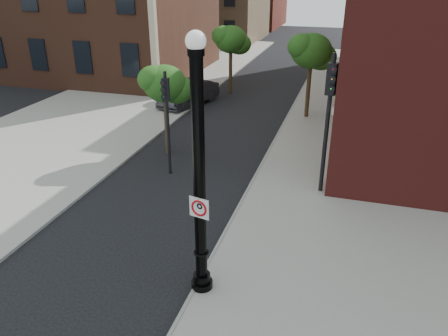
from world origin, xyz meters
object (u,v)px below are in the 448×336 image
(no_parking_sign, at_px, (199,208))
(parked_car, at_px, (189,93))
(traffic_signal_left, at_px, (166,107))
(traffic_signal_right, at_px, (329,103))
(lamppost, at_px, (200,187))

(no_parking_sign, bearing_deg, parked_car, 124.08)
(traffic_signal_left, xyz_separation_m, traffic_signal_right, (6.40, -0.00, 0.70))
(no_parking_sign, xyz_separation_m, traffic_signal_right, (2.54, 6.88, 0.96))
(no_parking_sign, distance_m, traffic_signal_right, 7.40)
(no_parking_sign, xyz_separation_m, parked_car, (-6.73, 16.75, -1.93))
(traffic_signal_right, bearing_deg, traffic_signal_left, -167.86)
(traffic_signal_left, height_order, traffic_signal_right, traffic_signal_right)
(parked_car, relative_size, traffic_signal_left, 1.07)
(lamppost, xyz_separation_m, parked_car, (-6.70, 16.58, -2.42))
(no_parking_sign, distance_m, traffic_signal_left, 7.90)
(lamppost, xyz_separation_m, no_parking_sign, (0.04, -0.17, -0.48))
(no_parking_sign, bearing_deg, traffic_signal_left, 131.44)
(parked_car, bearing_deg, lamppost, -52.36)
(parked_car, bearing_deg, traffic_signal_left, -58.09)
(no_parking_sign, height_order, parked_car, no_parking_sign)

